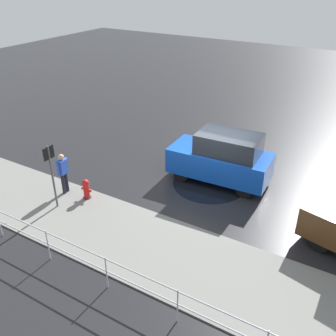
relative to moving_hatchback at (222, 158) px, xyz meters
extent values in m
plane|color=black|center=(0.17, 0.59, -1.03)|extent=(60.00, 60.00, 0.00)
cube|color=slate|center=(0.17, 4.79, -1.01)|extent=(24.00, 3.20, 0.04)
cube|color=blue|center=(0.09, 0.00, -0.23)|extent=(3.98, 1.89, 0.99)
cube|color=#1E232B|center=(-0.22, -0.01, 0.65)|extent=(2.41, 1.61, 0.77)
cylinder|color=black|center=(1.34, 0.78, -0.73)|extent=(0.61, 0.25, 0.60)
cylinder|color=black|center=(1.41, -0.65, -0.73)|extent=(0.61, 0.25, 0.60)
cylinder|color=black|center=(-1.23, 0.66, -0.73)|extent=(0.61, 0.25, 0.60)
cylinder|color=black|center=(-1.16, -0.77, -0.73)|extent=(0.61, 0.25, 0.60)
cylinder|color=black|center=(-4.20, 2.30, -0.73)|extent=(0.63, 0.35, 0.60)
cylinder|color=red|center=(3.70, 3.69, -0.72)|extent=(0.22, 0.22, 0.62)
sphere|color=red|center=(3.70, 3.69, -0.35)|extent=(0.26, 0.26, 0.26)
cylinder|color=red|center=(3.54, 3.69, -0.64)|extent=(0.10, 0.09, 0.09)
cylinder|color=red|center=(3.86, 3.69, -0.64)|extent=(0.10, 0.09, 0.09)
cylinder|color=#2D2D2D|center=(3.70, 3.69, -1.00)|extent=(0.31, 0.31, 0.06)
cube|color=blue|center=(4.66, 3.79, 0.10)|extent=(0.28, 0.38, 0.55)
sphere|color=tan|center=(4.66, 3.79, 0.48)|extent=(0.22, 0.22, 0.22)
cylinder|color=#1E1E2D|center=(4.67, 3.70, -0.60)|extent=(0.13, 0.13, 0.85)
cylinder|color=#1E1E2D|center=(4.65, 3.88, -0.60)|extent=(0.13, 0.13, 0.85)
cylinder|color=blue|center=(4.68, 3.55, 0.10)|extent=(0.09, 0.09, 0.50)
cylinder|color=blue|center=(4.63, 4.03, 0.10)|extent=(0.09, 0.09, 0.50)
cylinder|color=#B7BABF|center=(-1.80, 6.71, -0.50)|extent=(0.04, 0.04, 1.05)
cylinder|color=#B7BABF|center=(0.33, 6.71, -0.50)|extent=(0.04, 0.04, 1.05)
cylinder|color=#B7BABF|center=(2.46, 6.71, -0.50)|extent=(0.04, 0.04, 1.05)
cylinder|color=#B7BABF|center=(-0.74, 6.71, -0.03)|extent=(10.65, 0.04, 0.04)
cylinder|color=#B7BABF|center=(-0.74, 6.71, -0.45)|extent=(10.65, 0.04, 0.04)
cylinder|color=#4C4C51|center=(4.24, 4.65, 0.17)|extent=(0.07, 0.07, 2.40)
cube|color=black|center=(4.24, 4.65, 1.12)|extent=(0.04, 0.44, 0.44)
cylinder|color=black|center=(0.27, 0.47, -1.02)|extent=(2.84, 2.84, 0.01)
camera|label=1|loc=(-4.75, 12.13, 6.59)|focal=40.00mm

